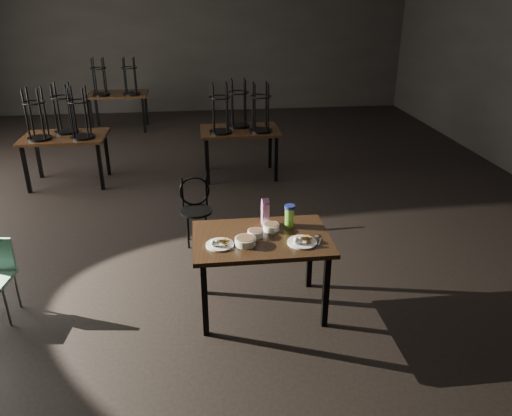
{
  "coord_description": "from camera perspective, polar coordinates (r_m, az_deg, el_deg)",
  "views": [
    {
      "loc": [
        0.01,
        -6.1,
        2.75
      ],
      "look_at": [
        0.53,
        -1.85,
        0.85
      ],
      "focal_mm": 35.0,
      "sensor_mm": 36.0,
      "label": 1
    }
  ],
  "objects": [
    {
      "name": "plate_left",
      "position": [
        4.23,
        -4.18,
        -4.05
      ],
      "size": [
        0.24,
        0.24,
        0.08
      ],
      "color": "white",
      "rests_on": "main_table"
    },
    {
      "name": "bg_table_far",
      "position": [
        10.84,
        -15.56,
        12.48
      ],
      "size": [
        1.2,
        0.8,
        1.48
      ],
      "color": "black",
      "rests_on": "ground"
    },
    {
      "name": "bowl_near",
      "position": [
        4.37,
        -0.06,
        -2.88
      ],
      "size": [
        0.14,
        0.14,
        0.06
      ],
      "color": "white",
      "rests_on": "main_table"
    },
    {
      "name": "juice_carton",
      "position": [
        4.55,
        1.06,
        -0.5
      ],
      "size": [
        0.07,
        0.07,
        0.26
      ],
      "color": "#971B7F",
      "rests_on": "main_table"
    },
    {
      "name": "room",
      "position": [
        6.12,
        -8.07,
        19.79
      ],
      "size": [
        12.0,
        12.04,
        3.22
      ],
      "color": "black",
      "rests_on": "ground"
    },
    {
      "name": "bentwood_chair",
      "position": [
        5.76,
        -6.92,
        0.31
      ],
      "size": [
        0.37,
        0.37,
        0.77
      ],
      "rotation": [
        0.0,
        0.0,
        0.06
      ],
      "color": "black",
      "rests_on": "ground"
    },
    {
      "name": "spoon",
      "position": [
        4.4,
        7.05,
        -3.25
      ],
      "size": [
        0.06,
        0.21,
        0.01
      ],
      "color": "silver",
      "rests_on": "main_table"
    },
    {
      "name": "bg_table_left",
      "position": [
        7.9,
        -21.12,
        7.89
      ],
      "size": [
        1.2,
        0.8,
        1.48
      ],
      "color": "black",
      "rests_on": "ground"
    },
    {
      "name": "bowl_big",
      "position": [
        4.23,
        -1.23,
        -3.79
      ],
      "size": [
        0.18,
        0.18,
        0.06
      ],
      "color": "white",
      "rests_on": "main_table"
    },
    {
      "name": "plate_right",
      "position": [
        4.27,
        5.28,
        -3.76
      ],
      "size": [
        0.25,
        0.25,
        0.08
      ],
      "color": "white",
      "rests_on": "main_table"
    },
    {
      "name": "bg_table_right",
      "position": [
        7.72,
        -1.86,
        9.14
      ],
      "size": [
        1.2,
        0.8,
        1.48
      ],
      "color": "black",
      "rests_on": "ground"
    },
    {
      "name": "main_table",
      "position": [
        4.41,
        0.63,
        -4.22
      ],
      "size": [
        1.2,
        0.8,
        0.75
      ],
      "color": "black",
      "rests_on": "ground"
    },
    {
      "name": "bowl_far",
      "position": [
        4.48,
        1.73,
        -2.17
      ],
      "size": [
        0.15,
        0.15,
        0.06
      ],
      "color": "white",
      "rests_on": "main_table"
    },
    {
      "name": "water_bottle",
      "position": [
        4.51,
        3.85,
        -0.91
      ],
      "size": [
        0.12,
        0.12,
        0.21
      ],
      "color": "#81D13D",
      "rests_on": "main_table"
    }
  ]
}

